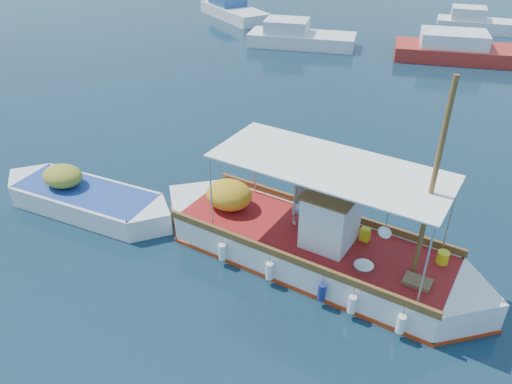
% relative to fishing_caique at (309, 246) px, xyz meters
% --- Properties ---
extents(ground, '(160.00, 160.00, 0.00)m').
position_rel_fishing_caique_xyz_m(ground, '(-0.38, 0.33, -0.52)').
color(ground, black).
rests_on(ground, ground).
extents(fishing_caique, '(9.72, 3.37, 5.95)m').
position_rel_fishing_caique_xyz_m(fishing_caique, '(0.00, 0.00, 0.00)').
color(fishing_caique, white).
rests_on(fishing_caique, ground).
extents(dinghy, '(6.36, 1.89, 1.55)m').
position_rel_fishing_caique_xyz_m(dinghy, '(-7.26, -0.70, -0.20)').
color(dinghy, white).
rests_on(dinghy, ground).
extents(bg_boat_nw, '(6.96, 3.77, 1.80)m').
position_rel_fishing_caique_xyz_m(bg_boat_nw, '(-8.20, 19.55, -0.03)').
color(bg_boat_nw, silver).
rests_on(bg_boat_nw, ground).
extents(bg_boat_n, '(9.50, 4.72, 1.80)m').
position_rel_fishing_caique_xyz_m(bg_boat_n, '(1.90, 21.11, -0.03)').
color(bg_boat_n, '#A8241C').
rests_on(bg_boat_n, ground).
extents(bg_boat_far_w, '(6.98, 5.61, 1.80)m').
position_rel_fishing_caique_xyz_m(bg_boat_far_w, '(-15.67, 24.60, -0.03)').
color(bg_boat_far_w, silver).
rests_on(bg_boat_far_w, ground).
extents(bg_boat_far_n, '(5.77, 2.77, 1.80)m').
position_rel_fishing_caique_xyz_m(bg_boat_far_n, '(1.49, 28.32, -0.03)').
color(bg_boat_far_n, silver).
rests_on(bg_boat_far_n, ground).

